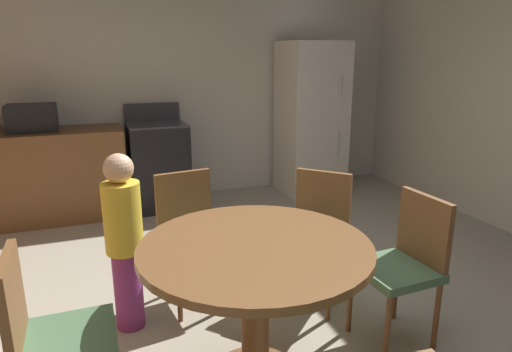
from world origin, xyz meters
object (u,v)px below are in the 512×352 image
microwave (32,118)px  chair_east (405,260)px  person_child (124,239)px  refrigerator (311,119)px  dining_table (255,275)px  chair_north (190,229)px  chair_northeast (317,229)px  chair_west (49,334)px  oven_range (159,165)px

microwave → chair_east: size_ratio=0.51×
microwave → person_child: size_ratio=0.40×
refrigerator → dining_table: (-1.75, -2.87, -0.28)m
chair_north → chair_northeast: bearing=62.9°
microwave → chair_west: 2.99m
microwave → dining_table: 3.18m
oven_range → dining_table: bearing=-89.3°
chair_east → chair_north: size_ratio=1.00×
chair_northeast → chair_north: 0.84m
oven_range → chair_northeast: (0.71, -2.28, 0.03)m
dining_table → chair_north: (-0.12, 0.91, -0.09)m
dining_table → chair_west: bearing=-179.4°
chair_north → dining_table: bearing=0.0°
oven_range → chair_east: 3.03m
refrigerator → microwave: bearing=179.0°
oven_range → person_child: oven_range is taller
microwave → chair_west: (0.28, -2.93, -0.53)m
microwave → chair_northeast: size_ratio=0.51×
dining_table → chair_north: bearing=97.7°
microwave → chair_north: bearing=-61.6°
oven_range → dining_table: size_ratio=0.99×
oven_range → chair_northeast: size_ratio=1.26×
oven_range → refrigerator: refrigerator is taller
chair_east → person_child: bearing=-27.2°
microwave → dining_table: size_ratio=0.39×
dining_table → person_child: (-0.56, 0.72, -0.02)m
microwave → chair_east: bearing=-53.5°
oven_range → chair_north: (-0.09, -2.00, 0.03)m
person_child → dining_table: bearing=0.0°
refrigerator → chair_north: (-1.87, -1.95, -0.38)m
chair_west → person_child: (0.37, 0.73, 0.08)m
chair_north → refrigerator: bearing=128.4°
chair_north → person_child: person_child is taller
chair_north → person_child: size_ratio=0.80×
dining_table → chair_east: 0.93m
oven_range → chair_west: (-0.89, -2.93, 0.03)m
microwave → refrigerator: bearing=-1.0°
microwave → chair_east: microwave is taller
chair_northeast → chair_north: same height
dining_table → oven_range: bearing=90.7°
person_child → chair_northeast: bearing=48.4°
dining_table → person_child: size_ratio=1.02×
microwave → person_child: bearing=-73.6°
dining_table → microwave: bearing=112.4°
refrigerator → person_child: 3.17m
microwave → oven_range: bearing=0.2°
microwave → chair_north: size_ratio=0.51×
chair_west → oven_range: bearing=72.5°
oven_range → chair_west: oven_range is taller
chair_west → person_child: 0.82m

